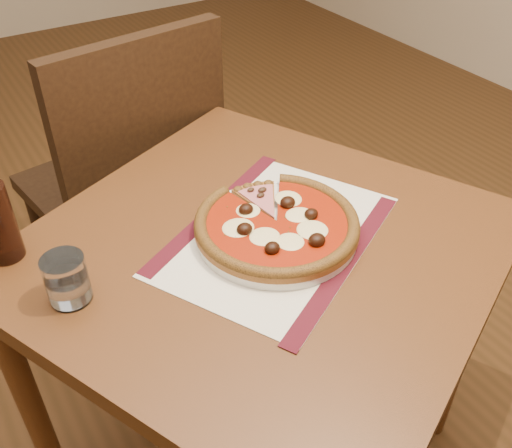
# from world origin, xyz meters

# --- Properties ---
(table) EXTENTS (1.06, 1.06, 0.75)m
(table) POSITION_xyz_m (0.04, -0.60, 0.65)
(table) COLOR #603016
(table) RESTS_ON ground
(chair_far) EXTENTS (0.52, 0.52, 0.98)m
(chair_far) POSITION_xyz_m (0.01, 0.03, 0.56)
(chair_far) COLOR black
(chair_far) RESTS_ON ground
(placemat) EXTENTS (0.55, 0.49, 0.00)m
(placemat) POSITION_xyz_m (0.07, -0.60, 0.75)
(placemat) COLOR silver
(placemat) RESTS_ON table
(plate) EXTENTS (0.30, 0.30, 0.02)m
(plate) POSITION_xyz_m (0.07, -0.60, 0.76)
(plate) COLOR white
(plate) RESTS_ON placemat
(pizza) EXTENTS (0.31, 0.31, 0.04)m
(pizza) POSITION_xyz_m (0.07, -0.60, 0.78)
(pizza) COLOR #945923
(pizza) RESTS_ON plate
(ham_slice) EXTENTS (0.09, 0.13, 0.02)m
(ham_slice) POSITION_xyz_m (0.10, -0.53, 0.78)
(ham_slice) COLOR #945923
(ham_slice) RESTS_ON plate
(water_glass) EXTENTS (0.07, 0.07, 0.08)m
(water_glass) POSITION_xyz_m (-0.31, -0.56, 0.79)
(water_glass) COLOR white
(water_glass) RESTS_ON table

